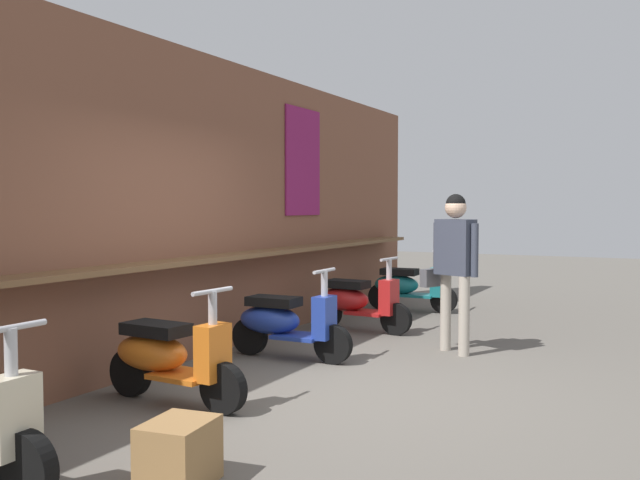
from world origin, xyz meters
The scene contains 8 objects.
ground_plane centered at (0.00, 0.00, 0.00)m, with size 36.16×36.16×0.00m, color #605B54.
market_stall_facade centered at (-0.01, 2.02, 1.61)m, with size 12.91×0.61×3.24m.
scooter_orange centered at (-0.93, 1.08, 0.39)m, with size 0.48×1.40×0.97m.
scooter_blue centered at (0.95, 1.08, 0.39)m, with size 0.46×1.40×0.97m.
scooter_red centered at (2.79, 1.08, 0.39)m, with size 0.49×1.40×0.97m.
scooter_teal centered at (4.72, 1.08, 0.39)m, with size 0.46×1.40×0.97m.
shopper_with_handbag centered at (2.05, -0.44, 1.07)m, with size 0.41×0.68×1.74m.
merchandise_crate centered at (-2.23, -0.08, 0.19)m, with size 0.43×0.35×0.38m, color olive.
Camera 1 is at (-5.33, -2.59, 1.60)m, focal length 38.88 mm.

